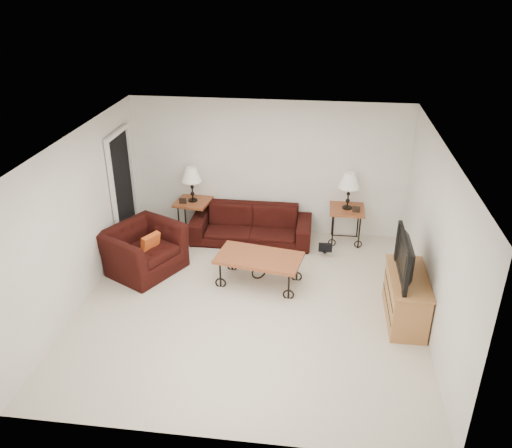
{
  "coord_description": "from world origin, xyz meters",
  "views": [
    {
      "loc": [
        0.91,
        -6.39,
        4.55
      ],
      "look_at": [
        0.0,
        0.7,
        1.0
      ],
      "focal_mm": 36.54,
      "sensor_mm": 36.0,
      "label": 1
    }
  ],
  "objects_px": {
    "coffee_table": "(259,270)",
    "television": "(411,258)",
    "tv_stand": "(406,298)",
    "sofa": "(251,225)",
    "side_table_left": "(194,217)",
    "lamp_right": "(349,191)",
    "lamp_left": "(192,184)",
    "side_table_right": "(346,225)",
    "armchair": "(143,250)",
    "backpack": "(326,242)"
  },
  "relations": [
    {
      "from": "side_table_left",
      "to": "lamp_right",
      "type": "height_order",
      "value": "lamp_right"
    },
    {
      "from": "lamp_right",
      "to": "tv_stand",
      "type": "distance_m",
      "value": 2.48
    },
    {
      "from": "side_table_right",
      "to": "lamp_left",
      "type": "relative_size",
      "value": 1.02
    },
    {
      "from": "coffee_table",
      "to": "armchair",
      "type": "xyz_separation_m",
      "value": [
        -1.94,
        0.18,
        0.13
      ]
    },
    {
      "from": "side_table_left",
      "to": "coffee_table",
      "type": "distance_m",
      "value": 2.15
    },
    {
      "from": "side_table_right",
      "to": "television",
      "type": "distance_m",
      "value": 2.48
    },
    {
      "from": "tv_stand",
      "to": "side_table_left",
      "type": "bearing_deg",
      "value": 147.83
    },
    {
      "from": "side_table_right",
      "to": "lamp_left",
      "type": "distance_m",
      "value": 2.89
    },
    {
      "from": "sofa",
      "to": "side_table_left",
      "type": "xyz_separation_m",
      "value": [
        -1.11,
        0.18,
        0.01
      ]
    },
    {
      "from": "sofa",
      "to": "tv_stand",
      "type": "bearing_deg",
      "value": -39.99
    },
    {
      "from": "side_table_right",
      "to": "armchair",
      "type": "relative_size",
      "value": 0.57
    },
    {
      "from": "lamp_right",
      "to": "lamp_left",
      "type": "bearing_deg",
      "value": -180.0
    },
    {
      "from": "television",
      "to": "coffee_table",
      "type": "bearing_deg",
      "value": -107.0
    },
    {
      "from": "lamp_right",
      "to": "coffee_table",
      "type": "xyz_separation_m",
      "value": [
        -1.39,
        -1.61,
        -0.76
      ]
    },
    {
      "from": "lamp_right",
      "to": "armchair",
      "type": "height_order",
      "value": "lamp_right"
    },
    {
      "from": "armchair",
      "to": "tv_stand",
      "type": "xyz_separation_m",
      "value": [
        4.11,
        -0.83,
        -0.03
      ]
    },
    {
      "from": "backpack",
      "to": "lamp_right",
      "type": "bearing_deg",
      "value": 78.71
    },
    {
      "from": "coffee_table",
      "to": "television",
      "type": "relative_size",
      "value": 1.25
    },
    {
      "from": "lamp_right",
      "to": "coffee_table",
      "type": "bearing_deg",
      "value": -130.82
    },
    {
      "from": "side_table_left",
      "to": "tv_stand",
      "type": "height_order",
      "value": "tv_stand"
    },
    {
      "from": "sofa",
      "to": "coffee_table",
      "type": "xyz_separation_m",
      "value": [
        0.32,
        -1.43,
        -0.07
      ]
    },
    {
      "from": "side_table_left",
      "to": "tv_stand",
      "type": "bearing_deg",
      "value": -32.17
    },
    {
      "from": "lamp_right",
      "to": "backpack",
      "type": "height_order",
      "value": "lamp_right"
    },
    {
      "from": "side_table_left",
      "to": "backpack",
      "type": "relative_size",
      "value": 1.41
    },
    {
      "from": "lamp_left",
      "to": "tv_stand",
      "type": "height_order",
      "value": "lamp_left"
    },
    {
      "from": "side_table_right",
      "to": "sofa",
      "type": "bearing_deg",
      "value": -173.98
    },
    {
      "from": "lamp_left",
      "to": "lamp_right",
      "type": "bearing_deg",
      "value": 0.0
    },
    {
      "from": "television",
      "to": "backpack",
      "type": "distance_m",
      "value": 2.22
    },
    {
      "from": "armchair",
      "to": "backpack",
      "type": "bearing_deg",
      "value": -44.37
    },
    {
      "from": "side_table_left",
      "to": "lamp_right",
      "type": "bearing_deg",
      "value": 0.0
    },
    {
      "from": "side_table_right",
      "to": "coffee_table",
      "type": "distance_m",
      "value": 2.13
    },
    {
      "from": "sofa",
      "to": "lamp_left",
      "type": "xyz_separation_m",
      "value": [
        -1.11,
        0.18,
        0.67
      ]
    },
    {
      "from": "lamp_left",
      "to": "television",
      "type": "height_order",
      "value": "lamp_left"
    },
    {
      "from": "lamp_left",
      "to": "lamp_right",
      "type": "xyz_separation_m",
      "value": [
        2.82,
        0.0,
        0.02
      ]
    },
    {
      "from": "lamp_left",
      "to": "coffee_table",
      "type": "xyz_separation_m",
      "value": [
        1.43,
        -1.61,
        -0.74
      ]
    },
    {
      "from": "coffee_table",
      "to": "backpack",
      "type": "height_order",
      "value": "coffee_table"
    },
    {
      "from": "side_table_right",
      "to": "tv_stand",
      "type": "xyz_separation_m",
      "value": [
        0.78,
        -2.26,
        0.02
      ]
    },
    {
      "from": "side_table_left",
      "to": "sofa",
      "type": "bearing_deg",
      "value": -9.18
    },
    {
      "from": "sofa",
      "to": "coffee_table",
      "type": "height_order",
      "value": "sofa"
    },
    {
      "from": "lamp_right",
      "to": "armchair",
      "type": "relative_size",
      "value": 0.57
    },
    {
      "from": "side_table_left",
      "to": "coffee_table",
      "type": "height_order",
      "value": "side_table_left"
    },
    {
      "from": "coffee_table",
      "to": "television",
      "type": "bearing_deg",
      "value": -17.0
    },
    {
      "from": "side_table_right",
      "to": "lamp_left",
      "type": "bearing_deg",
      "value": -180.0
    },
    {
      "from": "tv_stand",
      "to": "sofa",
      "type": "bearing_deg",
      "value": 140.01
    },
    {
      "from": "coffee_table",
      "to": "tv_stand",
      "type": "height_order",
      "value": "tv_stand"
    },
    {
      "from": "armchair",
      "to": "television",
      "type": "distance_m",
      "value": 4.22
    },
    {
      "from": "backpack",
      "to": "television",
      "type": "bearing_deg",
      "value": -34.23
    },
    {
      "from": "sofa",
      "to": "side_table_right",
      "type": "height_order",
      "value": "side_table_right"
    },
    {
      "from": "side_table_right",
      "to": "lamp_right",
      "type": "bearing_deg",
      "value": 0.0
    },
    {
      "from": "armchair",
      "to": "tv_stand",
      "type": "distance_m",
      "value": 4.19
    }
  ]
}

